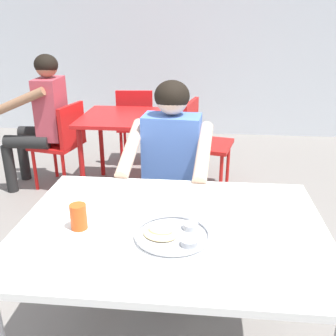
{
  "coord_description": "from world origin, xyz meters",
  "views": [
    {
      "loc": [
        0.15,
        -1.25,
        1.53
      ],
      "look_at": [
        -0.0,
        0.34,
        0.9
      ],
      "focal_mm": 40.58,
      "sensor_mm": 36.0,
      "label": 1
    }
  ],
  "objects_px": {
    "table_background_red": "(128,126)",
    "patron_background": "(42,111)",
    "chair_red_right": "(201,138)",
    "thali_tray": "(173,234)",
    "drinking_cup": "(78,216)",
    "chair_red_left": "(63,139)",
    "chair_red_far": "(136,122)",
    "diner_foreground": "(169,166)",
    "table_foreground": "(171,239)",
    "chair_foreground": "(174,187)"
  },
  "relations": [
    {
      "from": "drinking_cup",
      "to": "chair_red_right",
      "type": "relative_size",
      "value": 0.13
    },
    {
      "from": "table_background_red",
      "to": "patron_background",
      "type": "relative_size",
      "value": 0.66
    },
    {
      "from": "thali_tray",
      "to": "chair_red_right",
      "type": "height_order",
      "value": "chair_red_right"
    },
    {
      "from": "table_foreground",
      "to": "patron_background",
      "type": "relative_size",
      "value": 1.01
    },
    {
      "from": "chair_red_right",
      "to": "chair_red_far",
      "type": "bearing_deg",
      "value": 141.23
    },
    {
      "from": "chair_red_right",
      "to": "chair_red_far",
      "type": "xyz_separation_m",
      "value": [
        -0.71,
        0.57,
        -0.02
      ]
    },
    {
      "from": "drinking_cup",
      "to": "chair_red_far",
      "type": "height_order",
      "value": "drinking_cup"
    },
    {
      "from": "chair_foreground",
      "to": "chair_red_far",
      "type": "bearing_deg",
      "value": 108.73
    },
    {
      "from": "chair_red_right",
      "to": "patron_background",
      "type": "height_order",
      "value": "patron_background"
    },
    {
      "from": "thali_tray",
      "to": "table_foreground",
      "type": "bearing_deg",
      "value": 99.06
    },
    {
      "from": "drinking_cup",
      "to": "chair_red_left",
      "type": "distance_m",
      "value": 2.18
    },
    {
      "from": "chair_red_right",
      "to": "thali_tray",
      "type": "bearing_deg",
      "value": -92.34
    },
    {
      "from": "chair_red_left",
      "to": "chair_red_far",
      "type": "relative_size",
      "value": 0.96
    },
    {
      "from": "chair_red_far",
      "to": "patron_background",
      "type": "distance_m",
      "value": 1.02
    },
    {
      "from": "patron_background",
      "to": "table_background_red",
      "type": "bearing_deg",
      "value": 0.17
    },
    {
      "from": "table_foreground",
      "to": "diner_foreground",
      "type": "height_order",
      "value": "diner_foreground"
    },
    {
      "from": "diner_foreground",
      "to": "chair_red_left",
      "type": "height_order",
      "value": "diner_foreground"
    },
    {
      "from": "table_background_red",
      "to": "patron_background",
      "type": "distance_m",
      "value": 0.8
    },
    {
      "from": "drinking_cup",
      "to": "chair_red_left",
      "type": "xyz_separation_m",
      "value": [
        -0.82,
        1.99,
        -0.33
      ]
    },
    {
      "from": "drinking_cup",
      "to": "chair_red_right",
      "type": "xyz_separation_m",
      "value": [
        0.46,
        2.05,
        -0.3
      ]
    },
    {
      "from": "drinking_cup",
      "to": "table_background_red",
      "type": "bearing_deg",
      "value": 95.78
    },
    {
      "from": "thali_tray",
      "to": "drinking_cup",
      "type": "xyz_separation_m",
      "value": [
        -0.38,
        0.03,
        0.04
      ]
    },
    {
      "from": "chair_red_right",
      "to": "chair_red_far",
      "type": "distance_m",
      "value": 0.91
    },
    {
      "from": "chair_red_right",
      "to": "chair_red_far",
      "type": "height_order",
      "value": "chair_red_far"
    },
    {
      "from": "chair_foreground",
      "to": "chair_red_right",
      "type": "distance_m",
      "value": 1.05
    },
    {
      "from": "diner_foreground",
      "to": "drinking_cup",
      "type": "bearing_deg",
      "value": -109.69
    },
    {
      "from": "chair_foreground",
      "to": "table_background_red",
      "type": "xyz_separation_m",
      "value": [
        -0.5,
        0.97,
        0.14
      ]
    },
    {
      "from": "drinking_cup",
      "to": "chair_foreground",
      "type": "distance_m",
      "value": 1.1
    },
    {
      "from": "chair_red_left",
      "to": "chair_red_right",
      "type": "xyz_separation_m",
      "value": [
        1.28,
        0.06,
        0.03
      ]
    },
    {
      "from": "table_foreground",
      "to": "table_background_red",
      "type": "xyz_separation_m",
      "value": [
        -0.56,
        1.92,
        -0.06
      ]
    },
    {
      "from": "table_foreground",
      "to": "thali_tray",
      "type": "xyz_separation_m",
      "value": [
        0.01,
        -0.09,
        0.08
      ]
    },
    {
      "from": "diner_foreground",
      "to": "thali_tray",
      "type": "bearing_deg",
      "value": -83.64
    },
    {
      "from": "thali_tray",
      "to": "chair_red_left",
      "type": "height_order",
      "value": "chair_red_left"
    },
    {
      "from": "diner_foreground",
      "to": "chair_red_left",
      "type": "xyz_separation_m",
      "value": [
        -1.11,
        1.19,
        -0.24
      ]
    },
    {
      "from": "chair_foreground",
      "to": "chair_red_left",
      "type": "height_order",
      "value": "chair_foreground"
    },
    {
      "from": "patron_background",
      "to": "chair_red_right",
      "type": "bearing_deg",
      "value": 2.96
    },
    {
      "from": "table_background_red",
      "to": "chair_red_left",
      "type": "xyz_separation_m",
      "value": [
        -0.62,
        0.01,
        -0.15
      ]
    },
    {
      "from": "diner_foreground",
      "to": "table_background_red",
      "type": "xyz_separation_m",
      "value": [
        -0.49,
        1.18,
        -0.09
      ]
    },
    {
      "from": "diner_foreground",
      "to": "chair_red_far",
      "type": "bearing_deg",
      "value": 106.31
    },
    {
      "from": "chair_foreground",
      "to": "patron_background",
      "type": "height_order",
      "value": "patron_background"
    },
    {
      "from": "table_foreground",
      "to": "chair_red_right",
      "type": "height_order",
      "value": "chair_red_right"
    },
    {
      "from": "table_foreground",
      "to": "table_background_red",
      "type": "relative_size",
      "value": 1.53
    },
    {
      "from": "thali_tray",
      "to": "chair_red_right",
      "type": "xyz_separation_m",
      "value": [
        0.08,
        2.08,
        -0.26
      ]
    },
    {
      "from": "thali_tray",
      "to": "chair_red_far",
      "type": "bearing_deg",
      "value": 103.28
    },
    {
      "from": "thali_tray",
      "to": "table_background_red",
      "type": "xyz_separation_m",
      "value": [
        -0.58,
        2.01,
        -0.14
      ]
    },
    {
      "from": "patron_background",
      "to": "chair_red_far",
      "type": "bearing_deg",
      "value": 41.05
    },
    {
      "from": "table_foreground",
      "to": "chair_red_left",
      "type": "height_order",
      "value": "chair_red_left"
    },
    {
      "from": "drinking_cup",
      "to": "chair_red_left",
      "type": "height_order",
      "value": "drinking_cup"
    },
    {
      "from": "diner_foreground",
      "to": "patron_background",
      "type": "height_order",
      "value": "patron_background"
    },
    {
      "from": "chair_red_right",
      "to": "chair_red_left",
      "type": "bearing_deg",
      "value": -177.26
    }
  ]
}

